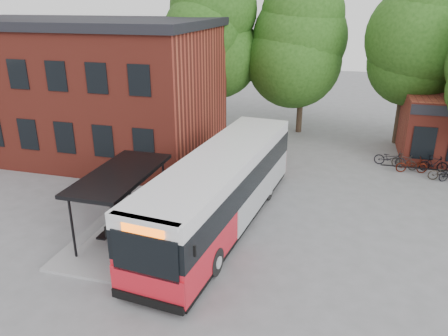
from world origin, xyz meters
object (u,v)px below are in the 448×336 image
(bus_shelter, at_px, (123,203))
(city_bus, at_px, (222,190))
(bicycle_1, at_px, (404,161))
(bicycle_3, at_px, (434,164))
(bicycle_0, at_px, (390,158))
(bicycle_2, at_px, (412,165))
(bicycle_4, at_px, (444,173))

(bus_shelter, relative_size, city_bus, 0.53)
(bicycle_1, bearing_deg, bicycle_3, -67.48)
(bicycle_0, relative_size, bicycle_2, 1.06)
(bicycle_4, bearing_deg, bicycle_3, 7.21)
(city_bus, distance_m, bicycle_0, 12.75)
(bicycle_2, bearing_deg, bus_shelter, 122.51)
(bus_shelter, relative_size, bicycle_2, 3.93)
(bicycle_0, height_order, bicycle_3, bicycle_0)
(bus_shelter, distance_m, bicycle_3, 18.37)
(bicycle_0, height_order, bicycle_4, bicycle_0)
(bicycle_1, xyz_separation_m, bicycle_2, (0.35, -0.57, 0.01))
(bus_shelter, height_order, bicycle_3, bus_shelter)
(bicycle_4, bearing_deg, bus_shelter, 117.69)
(bicycle_0, relative_size, bicycle_3, 1.16)
(bus_shelter, height_order, bicycle_2, bus_shelter)
(bicycle_1, bearing_deg, bicycle_4, -100.98)
(bicycle_0, xyz_separation_m, bicycle_1, (0.80, -0.28, -0.04))
(bicycle_3, bearing_deg, bicycle_2, 110.23)
(city_bus, height_order, bicycle_2, city_bus)
(bicycle_2, bearing_deg, bicycle_3, -75.19)
(bicycle_1, bearing_deg, bus_shelter, 156.31)
(bicycle_2, relative_size, bicycle_4, 1.02)
(city_bus, xyz_separation_m, bicycle_0, (7.93, 9.92, -1.18))
(bus_shelter, relative_size, bicycle_1, 4.55)
(bus_shelter, relative_size, bicycle_3, 4.29)
(city_bus, xyz_separation_m, bicycle_3, (10.35, 9.61, -1.19))
(bus_shelter, distance_m, bicycle_0, 16.79)
(bicycle_3, xyz_separation_m, bicycle_4, (0.35, -1.33, -0.03))
(bicycle_3, bearing_deg, bus_shelter, 126.61)
(city_bus, bearing_deg, bicycle_3, 48.75)
(bicycle_0, xyz_separation_m, bicycle_3, (2.42, -0.31, -0.01))
(bus_shelter, bearing_deg, bicycle_4, 35.32)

